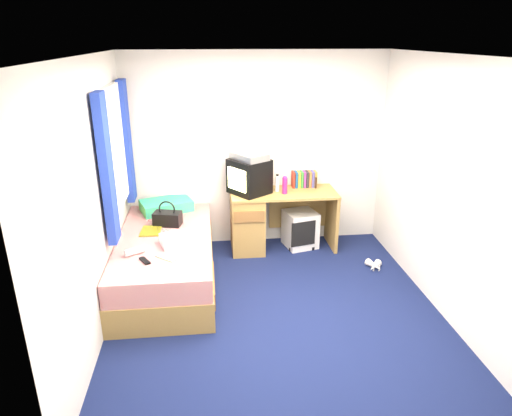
{
  "coord_description": "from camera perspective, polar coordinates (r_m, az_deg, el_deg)",
  "views": [
    {
      "loc": [
        -0.61,
        -3.81,
        2.55
      ],
      "look_at": [
        -0.12,
        0.7,
        0.83
      ],
      "focal_mm": 32.0,
      "sensor_mm": 36.0,
      "label": 1
    }
  ],
  "objects": [
    {
      "name": "desk",
      "position": [
        5.7,
        0.64,
        -1.3
      ],
      "size": [
        1.3,
        0.55,
        0.75
      ],
      "color": "#A28043",
      "rests_on": "ground"
    },
    {
      "name": "magazine",
      "position": [
        5.12,
        -13.0,
        -2.81
      ],
      "size": [
        0.22,
        0.29,
        0.01
      ],
      "primitive_type": "cube",
      "rotation": [
        0.0,
        0.0,
        -0.05
      ],
      "color": "yellow",
      "rests_on": "bed"
    },
    {
      "name": "bed",
      "position": [
        5.08,
        -11.13,
        -6.36
      ],
      "size": [
        1.01,
        2.0,
        0.54
      ],
      "color": "#A28043",
      "rests_on": "ground"
    },
    {
      "name": "room_shell",
      "position": [
        4.01,
        2.79,
        4.87
      ],
      "size": [
        3.4,
        3.4,
        3.4
      ],
      "color": "white",
      "rests_on": "ground"
    },
    {
      "name": "storage_cube",
      "position": [
        5.86,
        5.55,
        -2.62
      ],
      "size": [
        0.45,
        0.45,
        0.47
      ],
      "primitive_type": "cube",
      "rotation": [
        0.0,
        0.0,
        0.25
      ],
      "color": "silver",
      "rests_on": "ground"
    },
    {
      "name": "ground",
      "position": [
        4.62,
        2.47,
        -12.7
      ],
      "size": [
        3.4,
        3.4,
        0.0
      ],
      "primitive_type": "plane",
      "color": "#0C1438",
      "rests_on": "ground"
    },
    {
      "name": "colour_swatch_fan",
      "position": [
        4.49,
        -11.25,
        -6.16
      ],
      "size": [
        0.21,
        0.19,
        0.01
      ],
      "primitive_type": "cube",
      "rotation": [
        0.0,
        0.0,
        -0.7
      ],
      "color": "yellow",
      "rests_on": "bed"
    },
    {
      "name": "handbag",
      "position": [
        5.23,
        -11.0,
        -1.24
      ],
      "size": [
        0.34,
        0.24,
        0.29
      ],
      "rotation": [
        0.0,
        0.0,
        -0.24
      ],
      "color": "black",
      "rests_on": "bed"
    },
    {
      "name": "aerosol_can",
      "position": [
        5.61,
        2.67,
        3.08
      ],
      "size": [
        0.07,
        0.07,
        0.19
      ],
      "primitive_type": "cylinder",
      "rotation": [
        0.0,
        0.0,
        0.24
      ],
      "color": "silver",
      "rests_on": "desk"
    },
    {
      "name": "pillow",
      "position": [
        5.67,
        -11.14,
        0.31
      ],
      "size": [
        0.68,
        0.55,
        0.13
      ],
      "primitive_type": "cube",
      "rotation": [
        0.0,
        0.0,
        0.34
      ],
      "color": "#1B9CB4",
      "rests_on": "bed"
    },
    {
      "name": "book_row",
      "position": [
        5.8,
        6.03,
        3.61
      ],
      "size": [
        0.31,
        0.13,
        0.2
      ],
      "color": "maroon",
      "rests_on": "desk"
    },
    {
      "name": "crt_tv",
      "position": [
        5.5,
        -0.86,
        3.98
      ],
      "size": [
        0.56,
        0.57,
        0.42
      ],
      "rotation": [
        0.0,
        0.0,
        -0.94
      ],
      "color": "black",
      "rests_on": "desk"
    },
    {
      "name": "pink_water_bottle",
      "position": [
        5.52,
        3.61,
        2.79
      ],
      "size": [
        0.08,
        0.08,
        0.2
      ],
      "primitive_type": "cylinder",
      "rotation": [
        0.0,
        0.0,
        0.25
      ],
      "color": "#D51E67",
      "rests_on": "desk"
    },
    {
      "name": "towel",
      "position": [
        4.74,
        -9.88,
        -3.96
      ],
      "size": [
        0.37,
        0.34,
        0.1
      ],
      "primitive_type": "cube",
      "rotation": [
        0.0,
        0.0,
        0.32
      ],
      "color": "white",
      "rests_on": "bed"
    },
    {
      "name": "white_heels",
      "position": [
        5.51,
        14.56,
        -7.02
      ],
      "size": [
        0.22,
        0.25,
        0.09
      ],
      "color": "beige",
      "rests_on": "ground"
    },
    {
      "name": "remote_control",
      "position": [
        4.47,
        -13.74,
        -6.42
      ],
      "size": [
        0.12,
        0.16,
        0.02
      ],
      "primitive_type": "cube",
      "rotation": [
        0.0,
        0.0,
        0.53
      ],
      "color": "black",
      "rests_on": "bed"
    },
    {
      "name": "window_assembly",
      "position": [
        4.93,
        -17.1,
        6.6
      ],
      "size": [
        0.11,
        1.42,
        1.4
      ],
      "color": "silver",
      "rests_on": "room_shell"
    },
    {
      "name": "vcr",
      "position": [
        5.44,
        -0.84,
        6.5
      ],
      "size": [
        0.48,
        0.51,
        0.08
      ],
      "primitive_type": "cube",
      "rotation": [
        0.0,
        0.0,
        -0.99
      ],
      "color": "#ACADAF",
      "rests_on": "crt_tv"
    },
    {
      "name": "water_bottle",
      "position": [
        4.63,
        -14.93,
        -5.22
      ],
      "size": [
        0.21,
        0.17,
        0.07
      ],
      "primitive_type": "cylinder",
      "rotation": [
        0.0,
        1.57,
        0.56
      ],
      "color": "silver",
      "rests_on": "bed"
    },
    {
      "name": "picture_frame",
      "position": [
        5.81,
        7.43,
        3.28
      ],
      "size": [
        0.03,
        0.12,
        0.14
      ],
      "primitive_type": "cube",
      "rotation": [
        0.0,
        0.0,
        -0.12
      ],
      "color": "black",
      "rests_on": "desk"
    }
  ]
}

